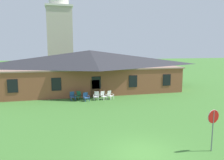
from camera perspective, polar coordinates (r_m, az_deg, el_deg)
ground_plane at (r=13.16m, az=7.80°, el=-18.38°), size 200.00×200.00×0.00m
brick_building at (r=31.12m, az=-5.75°, el=2.70°), size 24.28×10.40×5.59m
dome_tower at (r=45.84m, az=-13.47°, el=12.09°), size 5.18×5.18×19.74m
stop_sign at (r=13.87m, az=24.88°, el=-9.88°), size 0.80×0.15×2.46m
lawn_chair_by_porch at (r=25.39m, az=-10.26°, el=-4.05°), size 0.74×0.78×0.96m
lawn_chair_near_door at (r=25.54m, az=-8.84°, el=-3.95°), size 0.84×0.87×0.96m
lawn_chair_left_end at (r=24.74m, az=-6.80°, el=-4.31°), size 0.74×0.79×0.96m
lawn_chair_middle at (r=25.09m, az=-4.06°, el=-4.09°), size 0.75×0.81×0.96m
lawn_chair_right_end at (r=25.26m, az=-2.26°, el=-3.99°), size 0.80×0.84×0.96m
lawn_chair_far_side at (r=25.50m, az=-0.50°, el=-3.87°), size 0.81×0.85×0.96m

